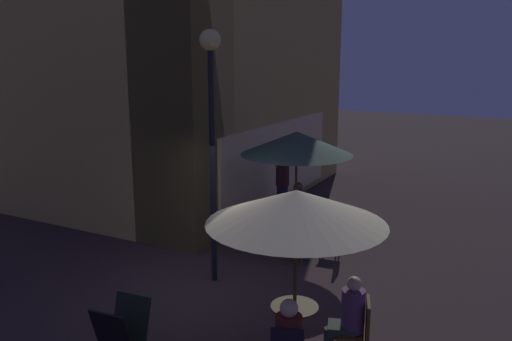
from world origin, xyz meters
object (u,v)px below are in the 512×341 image
Objects in this scene: street_lamp_near_corner at (211,102)px; patio_umbrella_1 at (297,144)px; menu_sandwich_board at (122,332)px; patron_seated_0 at (289,339)px; patron_standing_4 at (282,188)px; cafe_table_0 at (294,323)px; patio_umbrella_0 at (296,208)px; cafe_chair_4 at (255,221)px; cafe_chair_2 at (335,229)px; patron_seated_3 at (294,227)px; patron_seated_1 at (348,315)px; cafe_chair_1 at (360,326)px; cafe_chair_5 at (294,238)px; patron_seated_2 at (298,207)px; cafe_chair_3 at (298,212)px; cafe_table_1 at (295,224)px.

street_lamp_near_corner is 2.46m from patio_umbrella_1.
menu_sandwich_board is 2.28m from patron_seated_0.
patron_standing_4 is at bearing 0.81° from menu_sandwich_board.
cafe_table_0 is 0.74m from patron_seated_0.
patio_umbrella_0 reaches higher than menu_sandwich_board.
patron_seated_0 reaches higher than cafe_chair_4.
menu_sandwich_board is 5.16m from cafe_chair_2.
patron_seated_3 is (-0.37, -1.07, 0.15)m from cafe_chair_4.
patron_standing_4 is at bearing 78.13° from cafe_chair_4.
patron_seated_1 is (-3.65, -1.46, 0.14)m from cafe_chair_2.
patron_seated_1 is (1.37, -2.67, 0.26)m from menu_sandwich_board.
cafe_chair_5 is (2.76, 2.16, -0.02)m from cafe_chair_1.
cafe_chair_4 is at bearing -64.58° from patron_seated_1.
cafe_chair_1 is 4.63m from cafe_chair_4.
cafe_chair_5 is (3.03, 1.35, -1.61)m from patio_umbrella_0.
menu_sandwich_board is 5.56m from patron_seated_2.
patron_seated_2 is (-0.13, -0.05, 0.16)m from cafe_chair_3.
street_lamp_near_corner is at bearing 127.42° from patron_seated_3.
cafe_chair_1 is 3.94m from cafe_chair_2.
patio_umbrella_1 is at bearing -0.00° from patron_seated_3.
cafe_table_1 is 0.78m from cafe_chair_3.
cafe_table_1 is at bearing 0.00° from patio_umbrella_1.
patio_umbrella_1 is (2.15, -0.67, -0.98)m from street_lamp_near_corner.
cafe_chair_4 is 1.14m from patron_seated_3.
menu_sandwich_board is at bearing 8.72° from cafe_chair_1.
patio_umbrella_1 is at bearing 4.26° from patron_seated_0.
patio_umbrella_0 reaches higher than patron_standing_4.
patio_umbrella_1 reaches higher than patron_standing_4.
cafe_chair_1 reaches higher than cafe_chair_3.
patron_seated_0 is (0.47, -2.22, 0.27)m from menu_sandwich_board.
patron_seated_3 is (3.15, 1.40, -1.42)m from patio_umbrella_0.
cafe_chair_3 is 0.74× the size of patron_seated_1.
cafe_chair_3 is at bearing -74.52° from patron_standing_4.
patio_umbrella_0 is 4.14m from patio_umbrella_1.
patio_umbrella_0 is 4.98m from patron_seated_2.
menu_sandwich_board is 4.23m from cafe_chair_5.
patio_umbrella_1 is at bearing -73.12° from cafe_chair_1.
cafe_table_1 is 4.44m from patio_umbrella_0.
patio_umbrella_0 is 2.57× the size of cafe_chair_3.
patron_seated_2 is (0.53, 1.08, 0.17)m from cafe_chair_2.
patio_umbrella_0 reaches higher than patron_seated_2.
cafe_chair_5 is 0.68× the size of patron_seated_3.
cafe_chair_2 is 1.72m from cafe_chair_4.
patio_umbrella_1 is 2.67× the size of cafe_chair_2.
patron_seated_1 is at bearing -115.51° from street_lamp_near_corner.
patron_seated_2 is at bearing -75.12° from cafe_chair_1.
patio_umbrella_0 is 6.07m from patron_standing_4.
patron_seated_3 is (-1.24, -0.46, -0.01)m from patron_seated_2.
cafe_chair_1 is at bearing -71.95° from patio_umbrella_0.
menu_sandwich_board is 6.50m from patron_standing_4.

